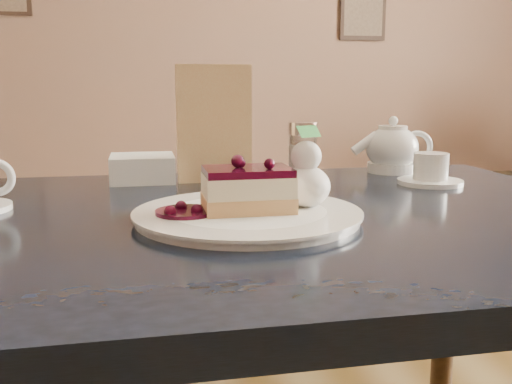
{
  "coord_description": "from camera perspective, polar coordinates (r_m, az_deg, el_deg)",
  "views": [
    {
      "loc": [
        -0.12,
        -0.51,
        0.89
      ],
      "look_at": [
        -0.02,
        0.14,
        0.77
      ],
      "focal_mm": 40.0,
      "sensor_mm": 36.0,
      "label": 1
    }
  ],
  "objects": [
    {
      "name": "main_table",
      "position": [
        0.81,
        -1.46,
        -7.2
      ],
      "size": [
        1.18,
        0.81,
        0.72
      ],
      "rotation": [
        0.0,
        0.0,
        0.04
      ],
      "color": "black",
      "rests_on": "ground"
    },
    {
      "name": "dessert_plate",
      "position": [
        0.74,
        -0.85,
        -2.36
      ],
      "size": [
        0.29,
        0.29,
        0.01
      ],
      "primitive_type": "cylinder",
      "color": "white",
      "rests_on": "main_table"
    },
    {
      "name": "cheesecake_slice",
      "position": [
        0.74,
        -0.86,
        0.24
      ],
      "size": [
        0.12,
        0.09,
        0.06
      ],
      "rotation": [
        0.0,
        0.0,
        0.04
      ],
      "color": "#E9AF5B",
      "rests_on": "dessert_plate"
    },
    {
      "name": "whipped_cream",
      "position": [
        0.76,
        5.0,
        0.59
      ],
      "size": [
        0.07,
        0.07,
        0.06
      ],
      "color": "white",
      "rests_on": "dessert_plate"
    },
    {
      "name": "berry_sauce",
      "position": [
        0.73,
        -7.08,
        -2.01
      ],
      "size": [
        0.08,
        0.08,
        0.01
      ],
      "primitive_type": "cylinder",
      "color": "black",
      "rests_on": "dessert_plate"
    },
    {
      "name": "tea_set",
      "position": [
        1.16,
        14.1,
        3.73
      ],
      "size": [
        0.17,
        0.26,
        0.1
      ],
      "color": "white",
      "rests_on": "main_table"
    },
    {
      "name": "menu_card",
      "position": [
        1.04,
        -4.22,
        6.81
      ],
      "size": [
        0.13,
        0.03,
        0.21
      ],
      "primitive_type": "cube",
      "rotation": [
        0.0,
        0.0,
        0.04
      ],
      "color": "#F6E0A0",
      "rests_on": "main_table"
    },
    {
      "name": "sugar_shaker",
      "position": [
        1.1,
        4.69,
        4.32
      ],
      "size": [
        0.06,
        0.06,
        0.1
      ],
      "color": "white",
      "rests_on": "main_table"
    },
    {
      "name": "napkin_stack",
      "position": [
        1.07,
        -11.29,
        2.36
      ],
      "size": [
        0.12,
        0.12,
        0.05
      ],
      "primitive_type": "cube",
      "rotation": [
        0.0,
        0.0,
        0.04
      ],
      "color": "white",
      "rests_on": "main_table"
    }
  ]
}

